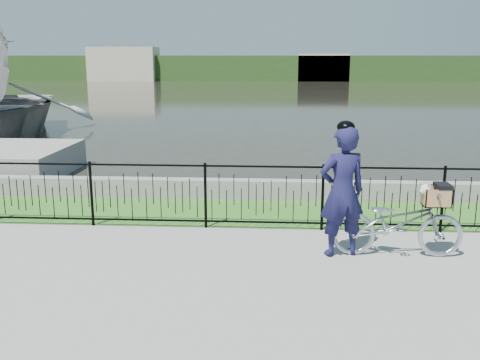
{
  "coord_description": "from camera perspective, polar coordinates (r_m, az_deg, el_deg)",
  "views": [
    {
      "loc": [
        0.14,
        -7.23,
        2.91
      ],
      "look_at": [
        -0.37,
        1.0,
        1.0
      ],
      "focal_mm": 40.0,
      "sensor_mm": 36.0,
      "label": 1
    }
  ],
  "objects": [
    {
      "name": "quay_wall",
      "position": [
        11.16,
        2.71,
        -1.02
      ],
      "size": [
        60.0,
        0.3,
        0.4
      ],
      "primitive_type": "cube",
      "color": "gray",
      "rests_on": "ground"
    },
    {
      "name": "far_building_right",
      "position": [
        66.0,
        8.82,
        11.78
      ],
      "size": [
        6.0,
        3.0,
        3.2
      ],
      "primitive_type": "cube",
      "color": "#B4A890",
      "rests_on": "ground"
    },
    {
      "name": "far_treeline",
      "position": [
        67.24,
        3.5,
        11.84
      ],
      "size": [
        120.0,
        6.0,
        3.0
      ],
      "primitive_type": "cube",
      "color": "#27441A",
      "rests_on": "ground"
    },
    {
      "name": "grass_strip",
      "position": [
        10.25,
        2.61,
        -3.44
      ],
      "size": [
        60.0,
        2.0,
        0.01
      ],
      "primitive_type": "cube",
      "color": "#336921",
      "rests_on": "ground"
    },
    {
      "name": "cyclist",
      "position": [
        7.97,
        10.85,
        -1.12
      ],
      "size": [
        0.82,
        0.66,
        2.02
      ],
      "color": "#151439",
      "rests_on": "ground"
    },
    {
      "name": "water",
      "position": [
        40.33,
        3.37,
        8.9
      ],
      "size": [
        120.0,
        120.0,
        0.0
      ],
      "primitive_type": "plane",
      "color": "black",
      "rests_on": "ground"
    },
    {
      "name": "fence",
      "position": [
        9.13,
        2.54,
        -1.78
      ],
      "size": [
        14.0,
        0.06,
        1.15
      ],
      "primitive_type": null,
      "color": "black",
      "rests_on": "ground"
    },
    {
      "name": "bicycle_rig",
      "position": [
        8.27,
        16.49,
        -4.34
      ],
      "size": [
        1.93,
        0.67,
        1.13
      ],
      "color": "#A3A9AE",
      "rests_on": "ground"
    },
    {
      "name": "far_building_left",
      "position": [
        67.71,
        -12.27,
        12.0
      ],
      "size": [
        8.0,
        4.0,
        4.0
      ],
      "primitive_type": "cube",
      "color": "#B4A890",
      "rests_on": "ground"
    },
    {
      "name": "ground",
      "position": [
        7.79,
        2.27,
        -8.89
      ],
      "size": [
        120.0,
        120.0,
        0.0
      ],
      "primitive_type": "plane",
      "color": "gray",
      "rests_on": "ground"
    }
  ]
}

